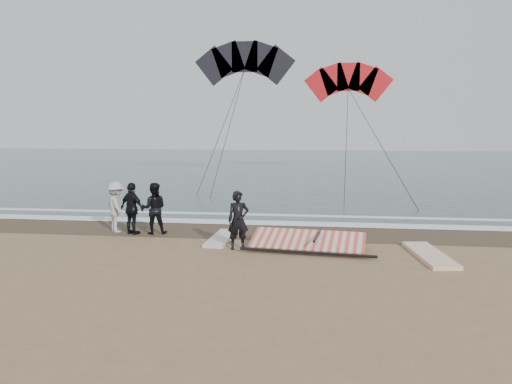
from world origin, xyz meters
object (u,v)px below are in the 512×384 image
man_main (238,220)px  board_white (429,255)px  board_cream (222,238)px  sail_rig (305,242)px

man_main → board_white: 5.61m
man_main → board_cream: (-0.74, 1.17, -0.84)m
man_main → sail_rig: (2.01, 0.33, -0.69)m
board_white → sail_rig: size_ratio=0.71×
man_main → board_white: man_main is taller
board_cream → sail_rig: 2.88m
board_white → sail_rig: (-3.53, 0.53, 0.14)m
board_cream → sail_rig: (2.75, -0.84, 0.14)m
man_main → sail_rig: bearing=-10.3°
board_white → board_cream: bearing=160.3°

